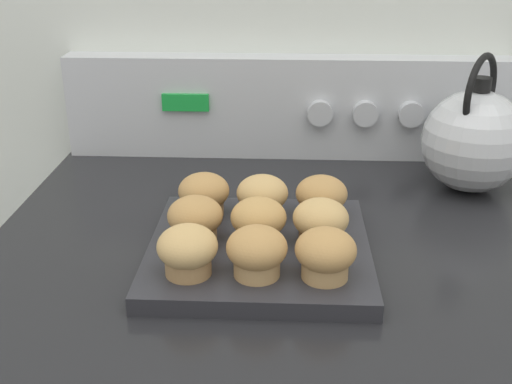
# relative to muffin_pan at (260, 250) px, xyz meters

# --- Properties ---
(control_panel) EXTENTS (0.76, 0.07, 0.17)m
(control_panel) POSITION_rel_muffin_pan_xyz_m (0.03, 0.38, 0.08)
(control_panel) COLOR #B7BABF
(control_panel) RESTS_ON stove_range
(muffin_pan) EXTENTS (0.27, 0.27, 0.02)m
(muffin_pan) POSITION_rel_muffin_pan_xyz_m (0.00, 0.00, 0.00)
(muffin_pan) COLOR #28282D
(muffin_pan) RESTS_ON stove_range
(muffin_r0_c0) EXTENTS (0.07, 0.07, 0.06)m
(muffin_r0_c0) POSITION_rel_muffin_pan_xyz_m (-0.08, -0.08, 0.04)
(muffin_r0_c0) COLOR #A37A4C
(muffin_r0_c0) RESTS_ON muffin_pan
(muffin_r0_c1) EXTENTS (0.07, 0.07, 0.06)m
(muffin_r0_c1) POSITION_rel_muffin_pan_xyz_m (0.00, -0.08, 0.04)
(muffin_r0_c1) COLOR tan
(muffin_r0_c1) RESTS_ON muffin_pan
(muffin_r0_c2) EXTENTS (0.07, 0.07, 0.06)m
(muffin_r0_c2) POSITION_rel_muffin_pan_xyz_m (0.08, -0.08, 0.04)
(muffin_r0_c2) COLOR tan
(muffin_r0_c2) RESTS_ON muffin_pan
(muffin_r1_c0) EXTENTS (0.07, 0.07, 0.06)m
(muffin_r1_c0) POSITION_rel_muffin_pan_xyz_m (-0.08, 0.00, 0.04)
(muffin_r1_c0) COLOR tan
(muffin_r1_c0) RESTS_ON muffin_pan
(muffin_r1_c1) EXTENTS (0.07, 0.07, 0.06)m
(muffin_r1_c1) POSITION_rel_muffin_pan_xyz_m (-0.00, -0.00, 0.04)
(muffin_r1_c1) COLOR #A37A4C
(muffin_r1_c1) RESTS_ON muffin_pan
(muffin_r1_c2) EXTENTS (0.07, 0.07, 0.06)m
(muffin_r1_c2) POSITION_rel_muffin_pan_xyz_m (0.07, 0.00, 0.04)
(muffin_r1_c2) COLOR #A37A4C
(muffin_r1_c2) RESTS_ON muffin_pan
(muffin_r2_c0) EXTENTS (0.07, 0.07, 0.06)m
(muffin_r2_c0) POSITION_rel_muffin_pan_xyz_m (-0.08, 0.08, 0.04)
(muffin_r2_c0) COLOR #A37A4C
(muffin_r2_c0) RESTS_ON muffin_pan
(muffin_r2_c1) EXTENTS (0.07, 0.07, 0.06)m
(muffin_r2_c1) POSITION_rel_muffin_pan_xyz_m (0.00, 0.07, 0.04)
(muffin_r2_c1) COLOR tan
(muffin_r2_c1) RESTS_ON muffin_pan
(muffin_r2_c2) EXTENTS (0.07, 0.07, 0.06)m
(muffin_r2_c2) POSITION_rel_muffin_pan_xyz_m (0.08, 0.08, 0.04)
(muffin_r2_c2) COLOR tan
(muffin_r2_c2) RESTS_ON muffin_pan
(tea_kettle) EXTENTS (0.16, 0.18, 0.21)m
(tea_kettle) POSITION_rel_muffin_pan_xyz_m (0.32, 0.24, 0.07)
(tea_kettle) COLOR silver
(tea_kettle) RESTS_ON stove_range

